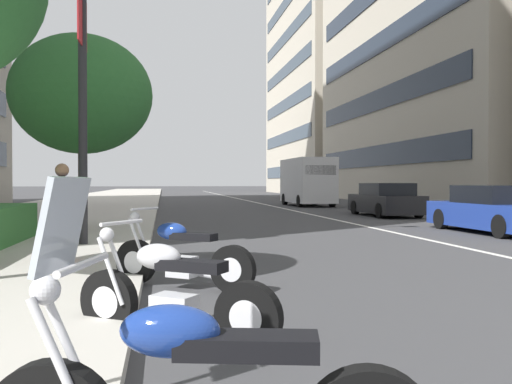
{
  "coord_description": "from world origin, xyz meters",
  "views": [
    {
      "loc": [
        -2.03,
        6.55,
        1.45
      ],
      "look_at": [
        14.88,
        3.72,
        1.14
      ],
      "focal_mm": 39.13,
      "sensor_mm": 36.0,
      "label": 1
    }
  ],
  "objects_px": {
    "street_tree_far_plaza": "(82,95)",
    "pedestrian_on_plaza": "(62,212)",
    "street_lamp_with_banners": "(99,0)",
    "car_far_down_avenue": "(495,211)",
    "delivery_van_ahead": "(307,181)",
    "car_lead_in_lane": "(386,201)",
    "motorcycle_by_sign_pole": "(181,258)",
    "motorcycle_nearest_camera": "(172,297)"
  },
  "relations": [
    {
      "from": "street_tree_far_plaza",
      "to": "car_far_down_avenue",
      "type": "bearing_deg",
      "value": -95.58
    },
    {
      "from": "motorcycle_nearest_camera",
      "to": "street_tree_far_plaza",
      "type": "xyz_separation_m",
      "value": [
        10.57,
        2.23,
        3.4
      ]
    },
    {
      "from": "car_far_down_avenue",
      "to": "car_lead_in_lane",
      "type": "bearing_deg",
      "value": -1.2
    },
    {
      "from": "motorcycle_nearest_camera",
      "to": "street_lamp_with_banners",
      "type": "distance_m",
      "value": 8.64
    },
    {
      "from": "street_tree_far_plaza",
      "to": "pedestrian_on_plaza",
      "type": "bearing_deg",
      "value": -175.13
    },
    {
      "from": "street_lamp_with_banners",
      "to": "motorcycle_nearest_camera",
      "type": "bearing_deg",
      "value": -168.78
    },
    {
      "from": "delivery_van_ahead",
      "to": "street_tree_far_plaza",
      "type": "height_order",
      "value": "street_tree_far_plaza"
    },
    {
      "from": "street_lamp_with_banners",
      "to": "car_far_down_avenue",
      "type": "bearing_deg",
      "value": -77.18
    },
    {
      "from": "car_far_down_avenue",
      "to": "motorcycle_nearest_camera",
      "type": "bearing_deg",
      "value": 134.37
    },
    {
      "from": "motorcycle_by_sign_pole",
      "to": "street_tree_far_plaza",
      "type": "xyz_separation_m",
      "value": [
        8.02,
        2.39,
        3.4
      ]
    },
    {
      "from": "car_lead_in_lane",
      "to": "street_lamp_with_banners",
      "type": "distance_m",
      "value": 15.58
    },
    {
      "from": "car_far_down_avenue",
      "to": "pedestrian_on_plaza",
      "type": "height_order",
      "value": "pedestrian_on_plaza"
    },
    {
      "from": "street_lamp_with_banners",
      "to": "car_lead_in_lane",
      "type": "bearing_deg",
      "value": -45.84
    },
    {
      "from": "delivery_van_ahead",
      "to": "pedestrian_on_plaza",
      "type": "bearing_deg",
      "value": 154.94
    },
    {
      "from": "car_lead_in_lane",
      "to": "car_far_down_avenue",
      "type": "bearing_deg",
      "value": 179.61
    },
    {
      "from": "delivery_van_ahead",
      "to": "car_lead_in_lane",
      "type": "bearing_deg",
      "value": -177.91
    },
    {
      "from": "motorcycle_nearest_camera",
      "to": "pedestrian_on_plaza",
      "type": "distance_m",
      "value": 4.77
    },
    {
      "from": "car_far_down_avenue",
      "to": "street_lamp_with_banners",
      "type": "bearing_deg",
      "value": 101.7
    },
    {
      "from": "car_lead_in_lane",
      "to": "pedestrian_on_plaza",
      "type": "distance_m",
      "value": 17.0
    },
    {
      "from": "motorcycle_by_sign_pole",
      "to": "delivery_van_ahead",
      "type": "distance_m",
      "value": 26.85
    },
    {
      "from": "delivery_van_ahead",
      "to": "motorcycle_nearest_camera",
      "type": "bearing_deg",
      "value": 161.49
    },
    {
      "from": "motorcycle_nearest_camera",
      "to": "car_far_down_avenue",
      "type": "xyz_separation_m",
      "value": [
        9.44,
        -9.28,
        0.22
      ]
    },
    {
      "from": "motorcycle_nearest_camera",
      "to": "car_far_down_avenue",
      "type": "height_order",
      "value": "car_far_down_avenue"
    },
    {
      "from": "car_lead_in_lane",
      "to": "pedestrian_on_plaza",
      "type": "relative_size",
      "value": 2.74
    },
    {
      "from": "street_tree_far_plaza",
      "to": "motorcycle_nearest_camera",
      "type": "bearing_deg",
      "value": -168.09
    },
    {
      "from": "pedestrian_on_plaza",
      "to": "car_far_down_avenue",
      "type": "bearing_deg",
      "value": 50.45
    },
    {
      "from": "car_far_down_avenue",
      "to": "street_tree_far_plaza",
      "type": "xyz_separation_m",
      "value": [
        1.13,
        11.51,
        3.18
      ]
    },
    {
      "from": "car_far_down_avenue",
      "to": "delivery_van_ahead",
      "type": "height_order",
      "value": "delivery_van_ahead"
    },
    {
      "from": "motorcycle_nearest_camera",
      "to": "car_far_down_avenue",
      "type": "bearing_deg",
      "value": -100.28
    },
    {
      "from": "street_tree_far_plaza",
      "to": "pedestrian_on_plaza",
      "type": "height_order",
      "value": "street_tree_far_plaza"
    },
    {
      "from": "street_tree_far_plaza",
      "to": "motorcycle_by_sign_pole",
      "type": "bearing_deg",
      "value": -163.43
    },
    {
      "from": "delivery_van_ahead",
      "to": "street_lamp_with_banners",
      "type": "bearing_deg",
      "value": 153.08
    },
    {
      "from": "motorcycle_by_sign_pole",
      "to": "delivery_van_ahead",
      "type": "relative_size",
      "value": 0.34
    },
    {
      "from": "motorcycle_by_sign_pole",
      "to": "car_far_down_avenue",
      "type": "xyz_separation_m",
      "value": [
        6.9,
        -9.12,
        0.21
      ]
    },
    {
      "from": "motorcycle_by_sign_pole",
      "to": "street_lamp_with_banners",
      "type": "xyz_separation_m",
      "value": [
        4.47,
        1.55,
        4.85
      ]
    },
    {
      "from": "car_lead_in_lane",
      "to": "street_tree_far_plaza",
      "type": "relative_size",
      "value": 0.83
    },
    {
      "from": "street_tree_far_plaza",
      "to": "pedestrian_on_plaza",
      "type": "distance_m",
      "value": 6.8
    },
    {
      "from": "street_tree_far_plaza",
      "to": "pedestrian_on_plaza",
      "type": "relative_size",
      "value": 3.28
    },
    {
      "from": "motorcycle_by_sign_pole",
      "to": "street_tree_far_plaza",
      "type": "relative_size",
      "value": 0.35
    },
    {
      "from": "delivery_van_ahead",
      "to": "street_lamp_with_banners",
      "type": "xyz_separation_m",
      "value": [
        -20.97,
        10.05,
        3.73
      ]
    },
    {
      "from": "street_lamp_with_banners",
      "to": "street_tree_far_plaza",
      "type": "distance_m",
      "value": 3.93
    },
    {
      "from": "street_lamp_with_banners",
      "to": "motorcycle_by_sign_pole",
      "type": "bearing_deg",
      "value": -160.88
    }
  ]
}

